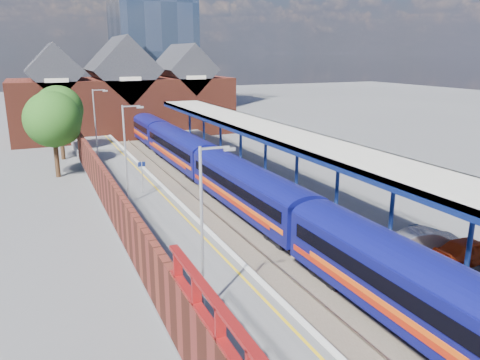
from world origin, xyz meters
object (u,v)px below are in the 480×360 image
at_px(lamp_post_d, 96,120).
at_px(lamp_post_c, 127,148).
at_px(platform_sign, 142,172).
at_px(parked_car_red, 470,251).
at_px(lamp_post_b, 205,221).
at_px(parked_car_silver, 428,240).
at_px(train, 209,163).
at_px(parked_car_blue, 418,235).

bearing_deg(lamp_post_d, lamp_post_c, -90.00).
bearing_deg(platform_sign, parked_car_red, -56.71).
bearing_deg(lamp_post_b, parked_car_silver, 4.23).
xyz_separation_m(platform_sign, parked_car_silver, (11.75, -17.03, -1.08)).
distance_m(lamp_post_b, lamp_post_d, 32.00).
bearing_deg(train, parked_car_silver, -75.26).
height_order(lamp_post_b, lamp_post_d, same).
bearing_deg(lamp_post_c, parked_car_silver, -48.90).
bearing_deg(platform_sign, parked_car_silver, -55.40).
bearing_deg(platform_sign, train, 24.46).
xyz_separation_m(parked_car_red, parked_car_blue, (-0.65, 2.95, -0.15)).
distance_m(parked_car_silver, parked_car_blue, 0.90).
height_order(lamp_post_b, lamp_post_c, same).
relative_size(lamp_post_c, parked_car_blue, 1.83).
bearing_deg(lamp_post_c, platform_sign, 55.74).
relative_size(lamp_post_b, parked_car_silver, 1.88).
bearing_deg(train, lamp_post_c, -147.77).
xyz_separation_m(lamp_post_b, platform_sign, (1.36, 18.00, -2.30)).
height_order(train, lamp_post_d, lamp_post_d).
height_order(platform_sign, parked_car_blue, platform_sign).
relative_size(train, parked_car_blue, 17.25).
relative_size(train, parked_car_red, 16.49).
height_order(lamp_post_c, parked_car_silver, lamp_post_c).
height_order(train, platform_sign, platform_sign).
height_order(lamp_post_b, parked_car_silver, lamp_post_b).
height_order(lamp_post_c, parked_car_red, lamp_post_c).
relative_size(lamp_post_b, parked_car_blue, 1.83).
relative_size(parked_car_red, parked_car_blue, 1.05).
bearing_deg(parked_car_red, lamp_post_b, 87.82).
bearing_deg(parked_car_silver, lamp_post_c, 57.14).
bearing_deg(lamp_post_c, parked_car_red, -50.88).
height_order(parked_car_silver, parked_car_blue, parked_car_silver).
height_order(parked_car_red, parked_car_silver, parked_car_red).
bearing_deg(train, parked_car_red, -74.66).
xyz_separation_m(train, parked_car_blue, (5.40, -19.10, -0.59)).
xyz_separation_m(lamp_post_b, lamp_post_c, (0.00, 16.00, 0.00)).
distance_m(lamp_post_d, platform_sign, 14.25).
distance_m(lamp_post_b, lamp_post_c, 16.00).
distance_m(lamp_post_b, parked_car_blue, 13.83).
xyz_separation_m(lamp_post_d, parked_car_blue, (13.26, -30.15, -3.46)).
relative_size(lamp_post_c, parked_car_silver, 1.88).
bearing_deg(lamp_post_c, train, 32.23).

